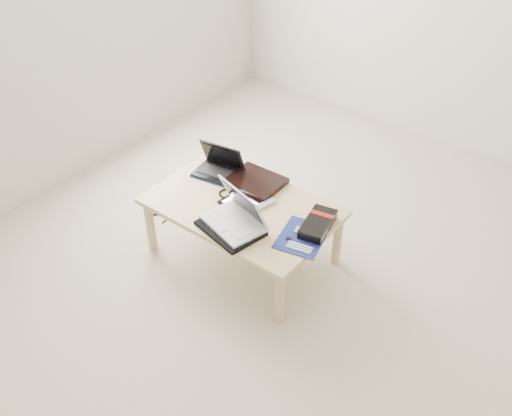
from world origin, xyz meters
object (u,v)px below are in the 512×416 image
Objects in this scene: netbook at (219,167)px; white_laptop at (236,216)px; coffee_table at (242,211)px; gpu_box at (318,224)px.

white_laptop is at bearing -38.96° from netbook.
white_laptop reaches higher than coffee_table.
coffee_table is 3.44× the size of netbook.
netbook is 0.81× the size of white_laptop.
netbook is at bearing 151.85° from coffee_table.
gpu_box is at bearing -5.74° from netbook.
gpu_box is (0.38, 0.26, -0.04)m from white_laptop.
white_laptop is 0.46m from gpu_box.
white_laptop is (0.42, -0.34, 0.03)m from netbook.
coffee_table is 0.49m from gpu_box.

